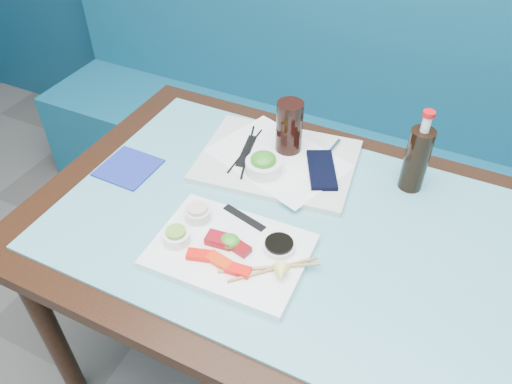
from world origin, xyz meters
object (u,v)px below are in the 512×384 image
at_px(serving_tray, 277,161).
at_px(cola_bottle_body, 416,160).
at_px(sashimi_plate, 230,251).
at_px(booth_bench, 370,159).
at_px(dining_table, 296,249).
at_px(seaweed_bowl, 263,167).
at_px(cola_glass, 289,127).
at_px(blue_napkin, 129,168).

distance_m(serving_tray, cola_bottle_body, 0.38).
xyz_separation_m(sashimi_plate, cola_bottle_body, (0.33, 0.43, 0.08)).
relative_size(booth_bench, dining_table, 2.14).
relative_size(seaweed_bowl, cola_glass, 0.64).
bearing_deg(serving_tray, dining_table, -60.99).
distance_m(dining_table, blue_napkin, 0.53).
bearing_deg(dining_table, serving_tray, 126.35).
height_order(booth_bench, sashimi_plate, booth_bench).
bearing_deg(blue_napkin, booth_bench, 58.18).
distance_m(dining_table, serving_tray, 0.27).
xyz_separation_m(dining_table, seaweed_bowl, (-0.16, 0.13, 0.13)).
bearing_deg(cola_bottle_body, blue_napkin, -159.49).
bearing_deg(sashimi_plate, cola_bottle_body, 51.04).
height_order(booth_bench, cola_glass, booth_bench).
bearing_deg(sashimi_plate, dining_table, 53.67).
bearing_deg(dining_table, cola_bottle_body, 51.29).
relative_size(seaweed_bowl, blue_napkin, 0.66).
bearing_deg(booth_bench, serving_tray, -103.40).
distance_m(sashimi_plate, serving_tray, 0.37).
bearing_deg(sashimi_plate, serving_tray, 94.57).
xyz_separation_m(dining_table, sashimi_plate, (-0.11, -0.16, 0.10)).
xyz_separation_m(serving_tray, cola_bottle_body, (0.37, 0.07, 0.08)).
xyz_separation_m(booth_bench, blue_napkin, (-0.52, -0.84, 0.39)).
distance_m(sashimi_plate, blue_napkin, 0.44).
bearing_deg(blue_napkin, serving_tray, 29.46).
height_order(dining_table, blue_napkin, blue_napkin).
bearing_deg(seaweed_bowl, dining_table, -38.96).
bearing_deg(cola_bottle_body, booth_bench, 111.03).
bearing_deg(seaweed_bowl, cola_glass, 81.25).
bearing_deg(blue_napkin, dining_table, 0.61).
bearing_deg(booth_bench, seaweed_bowl, -102.80).
distance_m(booth_bench, blue_napkin, 1.07).
bearing_deg(sashimi_plate, seaweed_bowl, 98.10).
relative_size(serving_tray, seaweed_bowl, 4.38).
bearing_deg(seaweed_bowl, serving_tray, 82.41).
height_order(dining_table, sashimi_plate, sashimi_plate).
bearing_deg(dining_table, booth_bench, 90.00).
distance_m(serving_tray, seaweed_bowl, 0.08).
relative_size(booth_bench, cola_bottle_body, 16.31).
height_order(booth_bench, blue_napkin, booth_bench).
height_order(booth_bench, seaweed_bowl, booth_bench).
height_order(dining_table, cola_bottle_body, cola_bottle_body).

